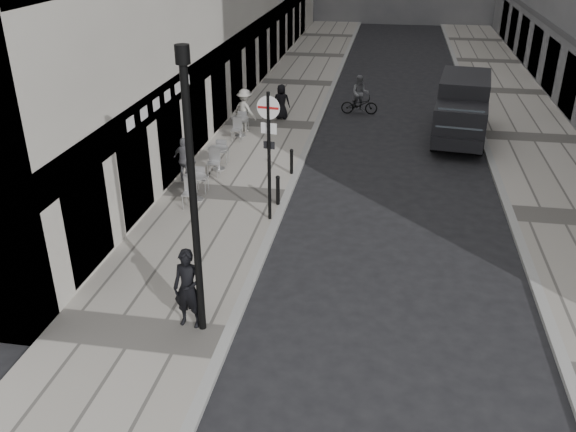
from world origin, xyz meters
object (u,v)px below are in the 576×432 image
(sign_post, at_px, (269,140))
(lamppost, at_px, (192,186))
(cyclist, at_px, (360,99))
(panel_van, at_px, (462,106))
(walking_man, at_px, (188,289))

(sign_post, relative_size, lamppost, 0.63)
(sign_post, xyz_separation_m, cyclist, (1.90, 11.83, -1.89))
(panel_van, relative_size, cyclist, 3.01)
(sign_post, height_order, cyclist, sign_post)
(walking_man, xyz_separation_m, lamppost, (0.29, -0.09, 2.47))
(walking_man, xyz_separation_m, panel_van, (6.92, 14.45, 0.34))
(lamppost, distance_m, panel_van, 16.11)
(lamppost, bearing_deg, panel_van, 65.51)
(walking_man, distance_m, panel_van, 16.02)
(walking_man, relative_size, cyclist, 1.03)
(walking_man, height_order, lamppost, lamppost)
(panel_van, xyz_separation_m, cyclist, (-4.32, 2.88, -0.69))
(lamppost, height_order, panel_van, lamppost)
(walking_man, bearing_deg, lamppost, -11.95)
(lamppost, distance_m, cyclist, 17.79)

